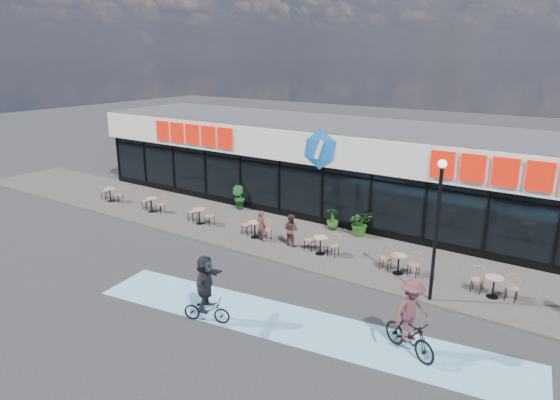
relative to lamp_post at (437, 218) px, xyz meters
The scene contains 19 objects.
ground 7.85m from the lamp_post, 161.55° to the right, with size 120.00×120.00×0.00m, color #28282B.
sidewalk 7.81m from the lamp_post, 162.30° to the left, with size 44.00×5.00×0.10m, color #524E49.
bike_lane 5.63m from the lamp_post, 127.28° to the right, with size 14.00×2.20×0.01m, color #7BC1EA.
building 10.30m from the lamp_post, 132.10° to the left, with size 30.60×6.57×4.75m.
lamp_post is the anchor object (origin of this frame).
bistro_set_0 18.74m from the lamp_post, behind, with size 1.54×0.62×0.90m.
bistro_set_1 15.41m from the lamp_post, behind, with size 1.54×0.62×0.90m.
bistro_set_2 12.11m from the lamp_post, behind, with size 1.54×0.62×0.90m.
bistro_set_3 8.87m from the lamp_post, behind, with size 1.54×0.62×0.90m.
bistro_set_4 5.78m from the lamp_post, 163.95° to the left, with size 1.54×0.62×0.90m.
bistro_set_5 3.28m from the lamp_post, 139.00° to the left, with size 1.54×0.62×0.90m.
bistro_set_6 3.30m from the lamp_post, 40.39° to the left, with size 1.54×0.62×0.90m.
potted_plant_left 12.71m from the lamp_post, 159.77° to the left, with size 0.69×0.55×1.25m, color #144916.
potted_plant_mid 6.70m from the lamp_post, 137.39° to the left, with size 1.07×0.93×1.19m, color #245919.
potted_plant_right 7.80m from the lamp_post, 144.72° to the left, with size 0.58×0.58×1.03m, color #1D4915.
patron_left 8.32m from the lamp_post, behind, with size 0.51×0.33×1.39m, color #4D2A28.
patron_right 7.09m from the lamp_post, 167.17° to the left, with size 0.68×0.53×1.40m, color #4E2928.
cyclist_a 7.69m from the lamp_post, 135.98° to the right, with size 1.60×1.71×2.21m.
cyclist_b 3.89m from the lamp_post, 81.73° to the right, with size 1.91×1.34×2.26m.
Camera 1 is at (11.27, -13.07, 8.08)m, focal length 32.00 mm.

